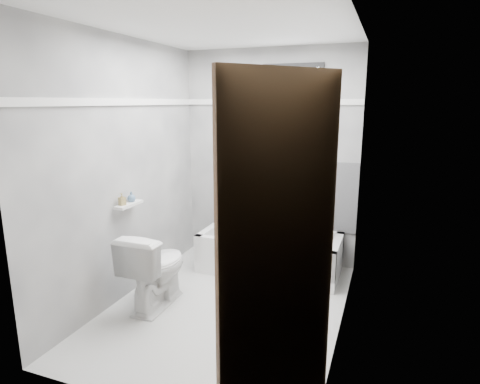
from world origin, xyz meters
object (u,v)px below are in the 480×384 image
at_px(soap_bottle_b, 131,197).
at_px(office_chair, 294,221).
at_px(bathtub, 270,252).
at_px(door, 313,278).
at_px(soap_bottle_a, 122,199).
at_px(toilet, 156,268).

bearing_deg(soap_bottle_b, office_chair, 37.15).
distance_m(bathtub, door, 2.50).
xyz_separation_m(soap_bottle_a, soap_bottle_b, (0.00, 0.14, -0.01)).
xyz_separation_m(toilet, door, (1.60, -1.11, 0.65)).
bearing_deg(office_chair, soap_bottle_b, -151.67).
relative_size(door, soap_bottle_b, 20.47).
xyz_separation_m(door, soap_bottle_b, (-1.92, 1.26, -0.04)).
relative_size(office_chair, soap_bottle_a, 7.84).
distance_m(office_chair, toilet, 1.54).
bearing_deg(office_chair, door, -84.02).
height_order(door, soap_bottle_b, door).
distance_m(toilet, soap_bottle_a, 0.69).
height_order(office_chair, soap_bottle_a, office_chair).
bearing_deg(toilet, soap_bottle_a, -1.55).
relative_size(toilet, soap_bottle_a, 6.12).
relative_size(bathtub, soap_bottle_a, 12.76).
bearing_deg(soap_bottle_b, bathtub, 41.60).
height_order(office_chair, soap_bottle_b, office_chair).
relative_size(bathtub, office_chair, 1.63).
distance_m(office_chair, door, 2.37).
height_order(toilet, soap_bottle_b, soap_bottle_b).
bearing_deg(soap_bottle_b, soap_bottle_a, -90.00).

